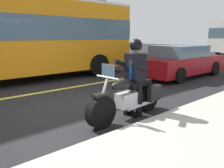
# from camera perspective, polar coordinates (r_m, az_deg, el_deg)

# --- Properties ---
(ground_plane) EXTENTS (80.00, 80.00, 0.00)m
(ground_plane) POSITION_cam_1_polar(r_m,az_deg,el_deg) (5.80, -9.31, -5.86)
(ground_plane) COLOR black
(lane_center_stripe) EXTENTS (60.00, 0.16, 0.01)m
(lane_center_stripe) POSITION_cam_1_polar(r_m,az_deg,el_deg) (7.52, -17.26, -2.01)
(lane_center_stripe) COLOR #E5DB4C
(lane_center_stripe) RESTS_ON ground_plane
(motorcycle_main) EXTENTS (2.22, 0.70, 1.26)m
(motorcycle_main) POSITION_cam_1_polar(r_m,az_deg,el_deg) (4.91, 4.46, -3.57)
(motorcycle_main) COLOR black
(motorcycle_main) RESTS_ON ground_plane
(rider_main) EXTENTS (0.65, 0.58, 1.74)m
(rider_main) POSITION_cam_1_polar(r_m,az_deg,el_deg) (4.93, 5.99, 3.42)
(rider_main) COLOR black
(rider_main) RESTS_ON ground_plane
(bus_far) EXTENTS (11.05, 2.70, 3.30)m
(bus_far) POSITION_cam_1_polar(r_m,az_deg,el_deg) (9.49, -26.28, 11.56)
(bus_far) COLOR orange
(bus_far) RESTS_ON ground_plane
(car_dark) EXTENTS (4.60, 1.92, 1.40)m
(car_dark) POSITION_cam_1_polar(r_m,az_deg,el_deg) (10.40, 17.45, 5.65)
(car_dark) COLOR maroon
(car_dark) RESTS_ON ground_plane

